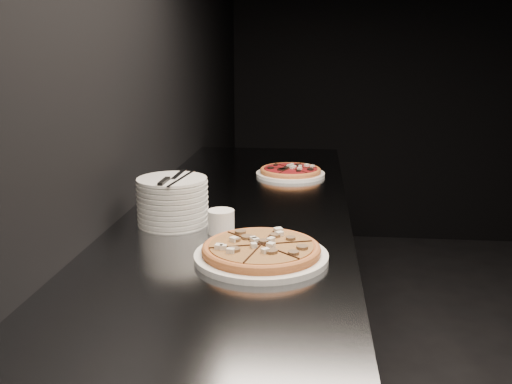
# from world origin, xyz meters

# --- Properties ---
(wall_left) EXTENTS (0.02, 5.00, 2.80)m
(wall_left) POSITION_xyz_m (-2.50, 0.00, 1.40)
(wall_left) COLOR black
(wall_left) RESTS_ON floor
(counter) EXTENTS (0.74, 2.44, 0.92)m
(counter) POSITION_xyz_m (-2.13, 0.00, 0.46)
(counter) COLOR slate
(counter) RESTS_ON floor
(pizza_mushroom) EXTENTS (0.39, 0.39, 0.04)m
(pizza_mushroom) POSITION_xyz_m (-2.01, -0.45, 0.94)
(pizza_mushroom) COLOR white
(pizza_mushroom) RESTS_ON counter
(pizza_tomato) EXTENTS (0.30, 0.30, 0.03)m
(pizza_tomato) POSITION_xyz_m (-1.98, 0.55, 0.94)
(pizza_tomato) COLOR white
(pizza_tomato) RESTS_ON counter
(plate_stack) EXTENTS (0.22, 0.22, 0.15)m
(plate_stack) POSITION_xyz_m (-2.31, -0.17, 0.99)
(plate_stack) COLOR white
(plate_stack) RESTS_ON counter
(cutlery) EXTENTS (0.09, 0.23, 0.01)m
(cutlery) POSITION_xyz_m (-2.31, -0.19, 1.07)
(cutlery) COLOR silver
(cutlery) RESTS_ON plate_stack
(ramekin) EXTENTS (0.08, 0.08, 0.07)m
(ramekin) POSITION_xyz_m (-2.15, -0.24, 0.96)
(ramekin) COLOR white
(ramekin) RESTS_ON counter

